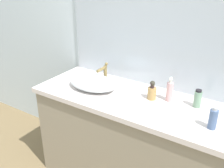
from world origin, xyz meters
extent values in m
cube|color=silver|center=(0.00, 0.73, 1.30)|extent=(6.00, 0.06, 2.60)
cube|color=gray|center=(0.04, 0.39, 0.40)|extent=(1.56, 0.56, 0.81)
cube|color=silver|center=(0.04, 0.39, 0.83)|extent=(1.60, 0.60, 0.04)
cube|color=#B2BCC6|center=(0.04, 0.69, 1.37)|extent=(1.56, 0.01, 1.04)
ellipsoid|color=silver|center=(-0.33, 0.37, 0.89)|extent=(0.42, 0.29, 0.09)
cylinder|color=olive|center=(-0.33, 0.55, 0.91)|extent=(0.03, 0.03, 0.14)
cylinder|color=olive|center=(-0.33, 0.49, 0.97)|extent=(0.03, 0.12, 0.03)
sphere|color=olive|center=(-0.33, 0.57, 1.00)|extent=(0.03, 0.03, 0.03)
cylinder|color=#AF874C|center=(0.16, 0.45, 0.89)|extent=(0.07, 0.07, 0.09)
cylinder|color=#372728|center=(0.16, 0.45, 0.95)|extent=(0.03, 0.03, 0.02)
sphere|color=#353327|center=(0.16, 0.45, 0.98)|extent=(0.04, 0.04, 0.04)
cylinder|color=#372B26|center=(0.16, 0.44, 0.98)|extent=(0.02, 0.02, 0.02)
cylinder|color=gray|center=(0.48, 0.52, 0.91)|extent=(0.05, 0.05, 0.12)
cylinder|color=black|center=(0.48, 0.52, 0.97)|extent=(0.04, 0.04, 0.01)
cylinder|color=slate|center=(0.64, 0.30, 0.91)|extent=(0.05, 0.05, 0.13)
cylinder|color=silver|center=(0.64, 0.30, 0.99)|extent=(0.03, 0.03, 0.02)
cylinder|color=#D29F9F|center=(0.28, 0.50, 0.92)|extent=(0.05, 0.05, 0.15)
cylinder|color=silver|center=(0.28, 0.50, 1.00)|extent=(0.02, 0.02, 0.02)
sphere|color=silver|center=(0.28, 0.50, 1.02)|extent=(0.03, 0.03, 0.03)
cylinder|color=silver|center=(0.28, 0.49, 1.02)|extent=(0.01, 0.02, 0.01)
camera|label=1|loc=(0.87, -1.19, 1.78)|focal=42.23mm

